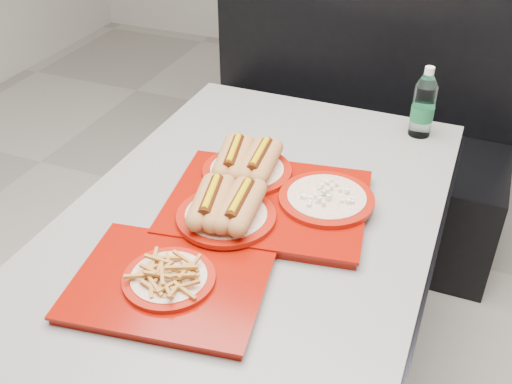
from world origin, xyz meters
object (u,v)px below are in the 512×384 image
at_px(tray_near, 260,193).
at_px(booth_bench, 349,140).
at_px(water_bottle, 423,106).
at_px(tray_far, 169,280).
at_px(diner_table, 250,266).

bearing_deg(tray_near, booth_bench, 90.44).
bearing_deg(booth_bench, tray_near, -89.56).
bearing_deg(water_bottle, tray_far, -113.10).
bearing_deg(booth_bench, tray_far, -92.45).
height_order(tray_near, tray_far, tray_near).
relative_size(diner_table, tray_far, 3.13).
distance_m(tray_near, water_bottle, 0.63).
height_order(tray_near, water_bottle, water_bottle).
distance_m(diner_table, tray_far, 0.36).
relative_size(tray_near, tray_far, 1.22).
height_order(diner_table, water_bottle, water_bottle).
relative_size(tray_far, water_bottle, 2.04).
bearing_deg(booth_bench, water_bottle, -56.97).
xyz_separation_m(diner_table, tray_far, (-0.06, -0.30, 0.19)).
height_order(diner_table, tray_near, tray_near).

